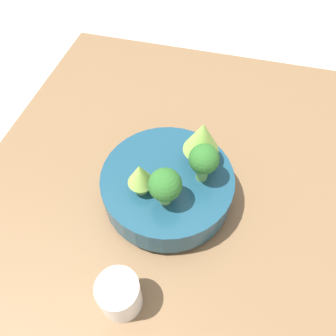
{
  "coord_description": "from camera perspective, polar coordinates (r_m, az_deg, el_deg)",
  "views": [
    {
      "loc": [
        0.33,
        0.11,
        0.61
      ],
      "look_at": [
        -0.0,
        0.03,
        0.13
      ],
      "focal_mm": 35.0,
      "sensor_mm": 36.0,
      "label": 1
    }
  ],
  "objects": [
    {
      "name": "ground_plane",
      "position": [
        0.7,
        -2.35,
        -6.34
      ],
      "size": [
        6.0,
        6.0,
        0.0
      ],
      "primitive_type": "plane",
      "color": "silver"
    },
    {
      "name": "table",
      "position": [
        0.68,
        -2.41,
        -5.46
      ],
      "size": [
        1.01,
        0.75,
        0.04
      ],
      "color": "brown",
      "rests_on": "ground_plane"
    },
    {
      "name": "bowl",
      "position": [
        0.63,
        -0.0,
        -2.74
      ],
      "size": [
        0.25,
        0.25,
        0.07
      ],
      "color": "navy",
      "rests_on": "table"
    },
    {
      "name": "broccoli_floret_back",
      "position": [
        0.56,
        6.26,
        1.35
      ],
      "size": [
        0.05,
        0.05,
        0.08
      ],
      "color": "#609347",
      "rests_on": "bowl"
    },
    {
      "name": "romanesco_piece_near",
      "position": [
        0.55,
        -4.87,
        -1.4
      ],
      "size": [
        0.05,
        0.05,
        0.07
      ],
      "color": "#6BA34C",
      "rests_on": "bowl"
    },
    {
      "name": "broccoli_floret_right",
      "position": [
        0.53,
        -0.51,
        -3.07
      ],
      "size": [
        0.06,
        0.06,
        0.08
      ],
      "color": "#6BA34C",
      "rests_on": "bowl"
    },
    {
      "name": "romanesco_piece_far",
      "position": [
        0.57,
        5.94,
        5.11
      ],
      "size": [
        0.06,
        0.06,
        0.1
      ],
      "color": "#7AB256",
      "rests_on": "bowl"
    },
    {
      "name": "cup",
      "position": [
        0.55,
        -8.4,
        -21.02
      ],
      "size": [
        0.07,
        0.07,
        0.08
      ],
      "color": "silver",
      "rests_on": "table"
    }
  ]
}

